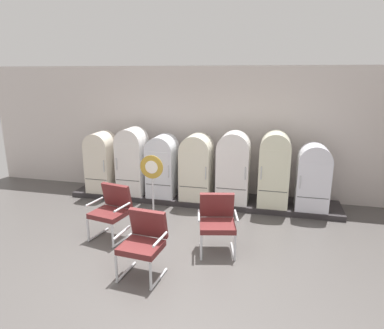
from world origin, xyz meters
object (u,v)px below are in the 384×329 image
Objects in this scene: refrigerator_6 at (313,175)px; armchair_right at (217,219)px; refrigerator_4 at (233,166)px; refrigerator_2 at (163,164)px; refrigerator_5 at (274,167)px; armchair_left at (112,208)px; refrigerator_1 at (132,159)px; refrigerator_3 at (197,165)px; sign_stand at (153,193)px; refrigerator_0 at (101,160)px; armchair_center at (144,239)px.

refrigerator_6 is 1.43× the size of armchair_right.
refrigerator_4 reaches higher than armchair_right.
refrigerator_5 reaches higher than refrigerator_2.
refrigerator_4 is (1.66, -0.05, 0.08)m from refrigerator_2.
refrigerator_2 is 0.89× the size of refrigerator_5.
refrigerator_2 is 1.47× the size of armchair_right.
refrigerator_4 reaches higher than armchair_left.
armchair_left is at bearing -144.15° from refrigerator_5.
refrigerator_1 reaches higher than refrigerator_3.
armchair_left is at bearing -134.60° from sign_stand.
refrigerator_0 is at bearing -179.20° from refrigerator_2.
refrigerator_4 is 2.08m from armchair_right.
refrigerator_6 is at bearing -0.85° from refrigerator_2.
refrigerator_5 is at bearing 0.22° from refrigerator_0.
refrigerator_1 reaches higher than armchair_right.
refrigerator_5 is at bearing 2.59° from refrigerator_4.
refrigerator_2 is 0.96× the size of refrigerator_3.
refrigerator_0 is at bearing 147.33° from armchair_right.
refrigerator_1 is at bearing -179.62° from refrigerator_5.
refrigerator_2 is 1.03× the size of refrigerator_6.
refrigerator_0 is at bearing 141.96° from sign_stand.
refrigerator_0 is 1.00× the size of sign_stand.
armchair_left is (-3.65, -2.01, -0.29)m from refrigerator_6.
refrigerator_3 is 1.56m from sign_stand.
refrigerator_0 reaches higher than armchair_center.
refrigerator_1 is 1.13× the size of refrigerator_6.
refrigerator_6 is 1.43× the size of armchair_center.
refrigerator_5 is at bearing 59.18° from armchair_center.
refrigerator_4 is 0.98× the size of refrigerator_5.
armchair_left is at bearing -77.53° from refrigerator_1.
armchair_center is at bearing -53.03° from refrigerator_0.
refrigerator_2 is 2.68m from armchair_right.
refrigerator_3 is 1.53× the size of armchair_right.
armchair_center is (-1.82, -3.05, -0.41)m from refrigerator_5.
armchair_left is (-2.84, -2.05, -0.41)m from refrigerator_5.
refrigerator_1 is 1.06× the size of refrigerator_3.
armchair_center is at bearing -133.78° from armchair_right.
sign_stand reaches higher than armchair_left.
armchair_center is (-0.93, -0.97, 0.00)m from armchair_right.
armchair_center is at bearing -76.70° from refrigerator_2.
refrigerator_6 is (4.10, -0.02, -0.11)m from refrigerator_1.
refrigerator_3 is 2.53m from refrigerator_6.
refrigerator_4 reaches higher than refrigerator_2.
refrigerator_3 is 0.94× the size of refrigerator_4.
refrigerator_6 is at bearing 48.89° from armchair_center.
refrigerator_2 is 2.55m from refrigerator_5.
refrigerator_0 is 0.92× the size of refrigerator_1.
armchair_center is at bearing -91.83° from refrigerator_3.
sign_stand is at bearing -110.20° from refrigerator_3.
refrigerator_3 is at bearing 61.34° from armchair_left.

